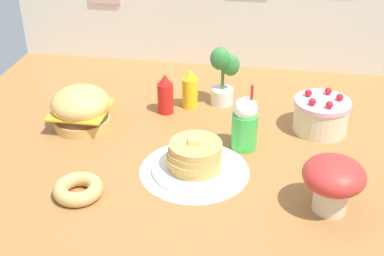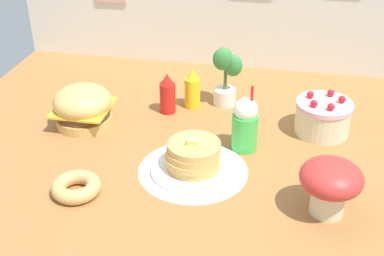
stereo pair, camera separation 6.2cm
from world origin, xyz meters
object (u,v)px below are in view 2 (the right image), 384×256
at_px(pancake_stack, 193,159).
at_px(ketchup_bottle, 168,94).
at_px(mustard_bottle, 192,90).
at_px(potted_plant, 226,74).
at_px(layer_cake, 323,117).
at_px(donut_pink_glaze, 76,186).
at_px(burger, 83,107).
at_px(mushroom_stool, 331,182).
at_px(cream_soda_cup, 245,124).

relative_size(pancake_stack, ketchup_bottle, 1.70).
height_order(mustard_bottle, potted_plant, potted_plant).
height_order(layer_cake, donut_pink_glaze, layer_cake).
bearing_deg(mustard_bottle, burger, -149.71).
bearing_deg(potted_plant, ketchup_bottle, -152.66).
relative_size(pancake_stack, mushroom_stool, 1.55).
height_order(ketchup_bottle, potted_plant, potted_plant).
distance_m(layer_cake, potted_plant, 0.54).
relative_size(mustard_bottle, mushroom_stool, 0.91).
bearing_deg(ketchup_bottle, cream_soda_cup, -32.96).
height_order(ketchup_bottle, mustard_bottle, same).
bearing_deg(mustard_bottle, layer_cake, -11.83).
xyz_separation_m(donut_pink_glaze, potted_plant, (0.47, 0.87, 0.14)).
bearing_deg(cream_soda_cup, mushroom_stool, -47.72).
bearing_deg(layer_cake, cream_soda_cup, -148.36).
height_order(pancake_stack, ketchup_bottle, ketchup_bottle).
xyz_separation_m(pancake_stack, mushroom_stool, (0.54, -0.17, 0.08)).
relative_size(layer_cake, mustard_bottle, 1.25).
bearing_deg(layer_cake, pancake_stack, -140.94).
bearing_deg(potted_plant, layer_cake, -22.01).
distance_m(donut_pink_glaze, mushroom_stool, 0.98).
bearing_deg(cream_soda_cup, donut_pink_glaze, -143.13).
bearing_deg(cream_soda_cup, burger, 175.05).
distance_m(layer_cake, ketchup_bottle, 0.77).
distance_m(mustard_bottle, donut_pink_glaze, 0.87).
distance_m(ketchup_bottle, donut_pink_glaze, 0.76).
height_order(layer_cake, mustard_bottle, mustard_bottle).
height_order(pancake_stack, donut_pink_glaze, pancake_stack).
height_order(pancake_stack, mushroom_stool, mushroom_stool).
bearing_deg(ketchup_bottle, burger, -151.31).
height_order(burger, cream_soda_cup, cream_soda_cup).
distance_m(pancake_stack, mushroom_stool, 0.57).
bearing_deg(donut_pink_glaze, burger, 108.20).
distance_m(burger, layer_cake, 1.14).
bearing_deg(donut_pink_glaze, mushroom_stool, 4.26).
xyz_separation_m(mustard_bottle, donut_pink_glaze, (-0.31, -0.81, -0.07)).
xyz_separation_m(mustard_bottle, potted_plant, (0.16, 0.06, 0.07)).
bearing_deg(potted_plant, mushroom_stool, -58.12).
distance_m(mustard_bottle, potted_plant, 0.19).
xyz_separation_m(layer_cake, donut_pink_glaze, (-0.96, -0.67, -0.05)).
bearing_deg(donut_pink_glaze, mustard_bottle, 69.16).
bearing_deg(donut_pink_glaze, pancake_stack, 29.39).
distance_m(burger, mushroom_stool, 1.23).
bearing_deg(ketchup_bottle, donut_pink_glaze, -105.04).
xyz_separation_m(ketchup_bottle, potted_plant, (0.27, 0.14, 0.07)).
relative_size(cream_soda_cup, mushroom_stool, 1.36).
bearing_deg(mushroom_stool, pancake_stack, 162.87).
relative_size(layer_cake, mushroom_stool, 1.13).
xyz_separation_m(pancake_stack, ketchup_bottle, (-0.23, 0.49, 0.04)).
xyz_separation_m(pancake_stack, potted_plant, (0.04, 0.63, 0.11)).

